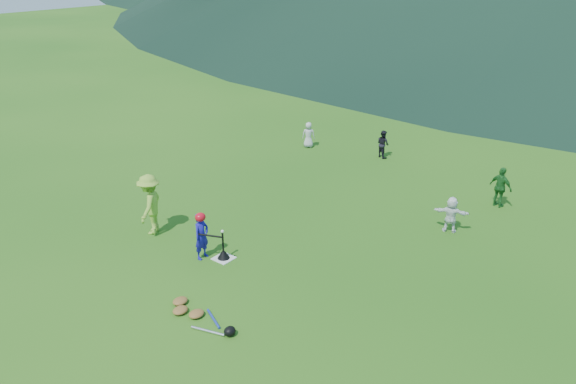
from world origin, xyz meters
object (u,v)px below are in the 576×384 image
object	(u,v)px
home_plate	(224,258)
equipment_pile	(196,314)
fielder_d	(451,214)
fielder_a	(309,135)
fielder_b	(383,144)
adult_coach	(150,204)
batter_child	(202,236)
batting_tee	(224,254)
fielder_c	(501,187)

from	to	relation	value
home_plate	equipment_pile	xyz separation A→B (m)	(1.20, -2.02, 0.06)
home_plate	fielder_d	bearing A→B (deg)	52.17
fielder_a	fielder_b	bearing A→B (deg)	164.21
adult_coach	batter_child	bearing A→B (deg)	55.27
fielder_b	batting_tee	size ratio (longest dim) A/B	1.46
home_plate	fielder_b	size ratio (longest dim) A/B	0.45
fielder_b	fielder_c	world-z (taller)	fielder_c
batter_child	equipment_pile	world-z (taller)	batter_child
fielder_a	equipment_pile	size ratio (longest dim) A/B	0.53
fielder_d	batting_tee	world-z (taller)	fielder_d
fielder_d	adult_coach	bearing A→B (deg)	19.79
batter_child	fielder_c	world-z (taller)	fielder_c
fielder_a	equipment_pile	bearing A→B (deg)	83.39
fielder_b	batting_tee	world-z (taller)	fielder_b
adult_coach	batting_tee	distance (m)	2.53
equipment_pile	fielder_d	bearing A→B (deg)	69.87
fielder_c	fielder_b	bearing A→B (deg)	-3.76
home_plate	fielder_c	size ratio (longest dim) A/B	0.38
fielder_d	equipment_pile	xyz separation A→B (m)	(-2.47, -6.74, -0.42)
fielder_d	batter_child	bearing A→B (deg)	31.71
adult_coach	fielder_c	bearing A→B (deg)	106.20
fielder_c	equipment_pile	world-z (taller)	fielder_c
fielder_c	batting_tee	bearing A→B (deg)	74.94
batting_tee	equipment_pile	size ratio (longest dim) A/B	0.38
equipment_pile	batter_child	bearing A→B (deg)	132.89
home_plate	fielder_c	bearing A→B (deg)	59.75
adult_coach	equipment_pile	world-z (taller)	adult_coach
adult_coach	fielder_d	xyz separation A→B (m)	(6.10, 4.89, -0.32)
adult_coach	fielder_a	bearing A→B (deg)	154.68
home_plate	fielder_c	xyz separation A→B (m)	(4.13, 7.08, 0.59)
batter_child	fielder_c	size ratio (longest dim) A/B	0.98
adult_coach	fielder_d	size ratio (longest dim) A/B	1.64
fielder_b	equipment_pile	size ratio (longest dim) A/B	0.55
fielder_d	batting_tee	bearing A→B (deg)	33.27
home_plate	batting_tee	xyz separation A→B (m)	(0.00, 0.00, 0.12)
adult_coach	fielder_a	distance (m)	8.18
batting_tee	equipment_pile	world-z (taller)	batting_tee
equipment_pile	adult_coach	bearing A→B (deg)	152.85
home_plate	batter_child	world-z (taller)	batter_child
fielder_a	batting_tee	size ratio (longest dim) A/B	1.41
fielder_b	fielder_d	distance (m)	5.83
home_plate	fielder_d	distance (m)	6.00
batter_child	fielder_b	world-z (taller)	batter_child
fielder_c	equipment_pile	bearing A→B (deg)	87.32
adult_coach	fielder_c	size ratio (longest dim) A/B	1.35
fielder_a	batter_child	bearing A→B (deg)	78.40
fielder_b	batting_tee	bearing A→B (deg)	115.30
fielder_d	batting_tee	xyz separation A→B (m)	(-3.67, -4.72, -0.36)
fielder_c	equipment_pile	size ratio (longest dim) A/B	0.66
fielder_a	equipment_pile	distance (m)	10.97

